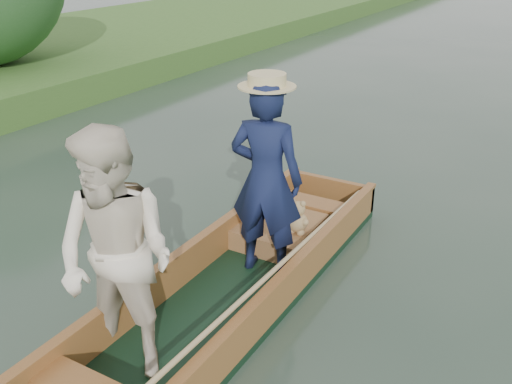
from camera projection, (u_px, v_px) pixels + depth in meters
The scene contains 2 objects.
ground at pixel (224, 309), 5.26m from camera, with size 120.00×120.00×0.00m, color #283D30.
punt at pixel (198, 247), 4.79m from camera, with size 1.24×5.00×2.03m.
Camera 1 is at (2.44, -3.61, 3.16)m, focal length 40.00 mm.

